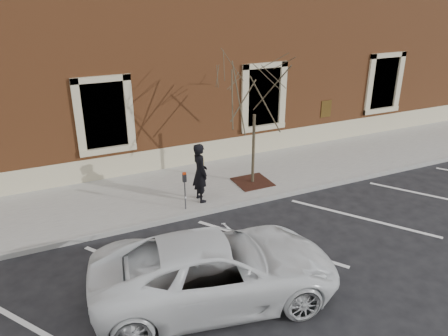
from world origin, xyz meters
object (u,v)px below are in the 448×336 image
man (200,173)px  white_truck (217,269)px  sapling (255,95)px  parking_meter (185,184)px

man → white_truck: 4.44m
sapling → white_truck: bearing=-125.9°
white_truck → man: bearing=-6.8°
man → sapling: 3.01m
sapling → parking_meter: bearing=-162.8°
parking_meter → white_truck: bearing=-81.8°
sapling → man: bearing=-167.0°
sapling → white_truck: size_ratio=0.81×
man → white_truck: size_ratio=0.35×
parking_meter → sapling: sapling is taller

